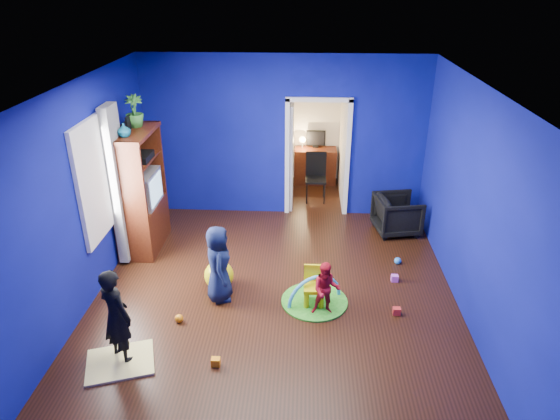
# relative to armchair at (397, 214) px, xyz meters

# --- Properties ---
(floor) EXTENTS (5.00, 5.50, 0.01)m
(floor) POSITION_rel_armchair_xyz_m (-1.99, -2.04, -0.33)
(floor) COLOR black
(floor) RESTS_ON ground
(ceiling) EXTENTS (5.00, 5.50, 0.01)m
(ceiling) POSITION_rel_armchair_xyz_m (-1.99, -2.04, 2.57)
(ceiling) COLOR white
(ceiling) RESTS_ON wall_back
(wall_back) EXTENTS (5.00, 0.02, 2.90)m
(wall_back) POSITION_rel_armchair_xyz_m (-1.99, 0.71, 1.12)
(wall_back) COLOR navy
(wall_back) RESTS_ON floor
(wall_front) EXTENTS (5.00, 0.02, 2.90)m
(wall_front) POSITION_rel_armchair_xyz_m (-1.99, -4.79, 1.12)
(wall_front) COLOR navy
(wall_front) RESTS_ON floor
(wall_left) EXTENTS (0.02, 5.50, 2.90)m
(wall_left) POSITION_rel_armchair_xyz_m (-4.49, -2.04, 1.12)
(wall_left) COLOR navy
(wall_left) RESTS_ON floor
(wall_right) EXTENTS (0.02, 5.50, 2.90)m
(wall_right) POSITION_rel_armchair_xyz_m (0.51, -2.04, 1.12)
(wall_right) COLOR navy
(wall_right) RESTS_ON floor
(alcove) EXTENTS (1.00, 1.75, 2.50)m
(alcove) POSITION_rel_armchair_xyz_m (-1.39, 1.58, 0.92)
(alcove) COLOR silver
(alcove) RESTS_ON floor
(armchair) EXTENTS (0.85, 0.83, 0.67)m
(armchair) POSITION_rel_armchair_xyz_m (0.00, 0.00, 0.00)
(armchair) COLOR black
(armchair) RESTS_ON floor
(child_black) EXTENTS (0.52, 0.48, 1.20)m
(child_black) POSITION_rel_armchair_xyz_m (-3.70, -3.36, 0.27)
(child_black) COLOR black
(child_black) RESTS_ON floor
(child_navy) EXTENTS (0.46, 0.60, 1.10)m
(child_navy) POSITION_rel_armchair_xyz_m (-2.74, -2.12, 0.22)
(child_navy) COLOR #0E1035
(child_navy) RESTS_ON floor
(toddler_red) EXTENTS (0.37, 0.29, 0.76)m
(toddler_red) POSITION_rel_armchair_xyz_m (-1.30, -2.40, 0.05)
(toddler_red) COLOR red
(toddler_red) RESTS_ON floor
(vase) EXTENTS (0.21, 0.21, 0.20)m
(vase) POSITION_rel_armchair_xyz_m (-4.21, -1.01, 1.73)
(vase) COLOR #0D5268
(vase) RESTS_ON tv_armoire
(potted_plant) EXTENTS (0.36, 0.36, 0.49)m
(potted_plant) POSITION_rel_armchair_xyz_m (-4.21, -0.49, 1.87)
(potted_plant) COLOR #337F2E
(potted_plant) RESTS_ON tv_armoire
(tv_armoire) EXTENTS (0.58, 1.14, 1.96)m
(tv_armoire) POSITION_rel_armchair_xyz_m (-4.21, -0.71, 0.65)
(tv_armoire) COLOR #3F120A
(tv_armoire) RESTS_ON floor
(crt_tv) EXTENTS (0.46, 0.70, 0.54)m
(crt_tv) POSITION_rel_armchair_xyz_m (-4.17, -0.71, 0.69)
(crt_tv) COLOR silver
(crt_tv) RESTS_ON tv_armoire
(yellow_blanket) EXTENTS (0.90, 0.81, 0.03)m
(yellow_blanket) POSITION_rel_armchair_xyz_m (-3.70, -3.46, -0.32)
(yellow_blanket) COLOR #F2E07A
(yellow_blanket) RESTS_ON floor
(hopper_ball) EXTENTS (0.42, 0.42, 0.42)m
(hopper_ball) POSITION_rel_armchair_xyz_m (-2.79, -1.87, -0.12)
(hopper_ball) COLOR yellow
(hopper_ball) RESTS_ON floor
(kid_chair) EXTENTS (0.28, 0.28, 0.50)m
(kid_chair) POSITION_rel_armchair_xyz_m (-1.45, -2.20, -0.08)
(kid_chair) COLOR yellow
(kid_chair) RESTS_ON floor
(play_mat) EXTENTS (0.91, 0.91, 0.02)m
(play_mat) POSITION_rel_armchair_xyz_m (-1.44, -2.15, -0.32)
(play_mat) COLOR green
(play_mat) RESTS_ON floor
(toy_arch) EXTENTS (0.75, 0.41, 0.81)m
(toy_arch) POSITION_rel_armchair_xyz_m (-1.44, -2.15, -0.31)
(toy_arch) COLOR #3F8CD8
(toy_arch) RESTS_ON floor
(window_left) EXTENTS (0.03, 0.95, 1.55)m
(window_left) POSITION_rel_armchair_xyz_m (-4.47, -1.69, 1.22)
(window_left) COLOR white
(window_left) RESTS_ON wall_left
(curtain) EXTENTS (0.14, 0.42, 2.40)m
(curtain) POSITION_rel_armchair_xyz_m (-4.36, -1.14, 0.92)
(curtain) COLOR slate
(curtain) RESTS_ON floor
(doorway) EXTENTS (1.16, 0.10, 2.10)m
(doorway) POSITION_rel_armchair_xyz_m (-1.39, 0.71, 0.72)
(doorway) COLOR white
(doorway) RESTS_ON floor
(study_desk) EXTENTS (0.88, 0.44, 0.75)m
(study_desk) POSITION_rel_armchair_xyz_m (-1.39, 2.22, 0.04)
(study_desk) COLOR #3D140A
(study_desk) RESTS_ON floor
(desk_monitor) EXTENTS (0.40, 0.05, 0.32)m
(desk_monitor) POSITION_rel_armchair_xyz_m (-1.39, 2.34, 0.62)
(desk_monitor) COLOR black
(desk_monitor) RESTS_ON study_desk
(desk_lamp) EXTENTS (0.14, 0.14, 0.14)m
(desk_lamp) POSITION_rel_armchair_xyz_m (-1.67, 2.28, 0.60)
(desk_lamp) COLOR #FFD88C
(desk_lamp) RESTS_ON study_desk
(folding_chair) EXTENTS (0.40, 0.40, 0.92)m
(folding_chair) POSITION_rel_armchair_xyz_m (-1.39, 1.26, 0.13)
(folding_chair) COLOR black
(folding_chair) RESTS_ON floor
(book_shelf) EXTENTS (0.88, 0.24, 0.04)m
(book_shelf) POSITION_rel_armchair_xyz_m (-1.39, 2.33, 1.69)
(book_shelf) COLOR white
(book_shelf) RESTS_ON study_desk
(toy_0) EXTENTS (0.10, 0.08, 0.10)m
(toy_0) POSITION_rel_armchair_xyz_m (-0.36, -2.37, -0.28)
(toy_0) COLOR red
(toy_0) RESTS_ON floor
(toy_1) EXTENTS (0.11, 0.11, 0.11)m
(toy_1) POSITION_rel_armchair_xyz_m (-0.14, -1.08, -0.28)
(toy_1) COLOR blue
(toy_1) RESTS_ON floor
(toy_2) EXTENTS (0.10, 0.08, 0.10)m
(toy_2) POSITION_rel_armchair_xyz_m (-2.58, -3.44, -0.28)
(toy_2) COLOR orange
(toy_2) RESTS_ON floor
(toy_3) EXTENTS (0.11, 0.11, 0.11)m
(toy_3) POSITION_rel_armchair_xyz_m (-1.47, -1.49, -0.28)
(toy_3) COLOR green
(toy_3) RESTS_ON floor
(toy_4) EXTENTS (0.10, 0.08, 0.10)m
(toy_4) POSITION_rel_armchair_xyz_m (-0.26, -1.57, -0.28)
(toy_4) COLOR #DC52D9
(toy_4) RESTS_ON floor
(toy_5) EXTENTS (0.11, 0.11, 0.11)m
(toy_5) POSITION_rel_armchair_xyz_m (-3.19, -2.67, -0.28)
(toy_5) COLOR orange
(toy_5) RESTS_ON floor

